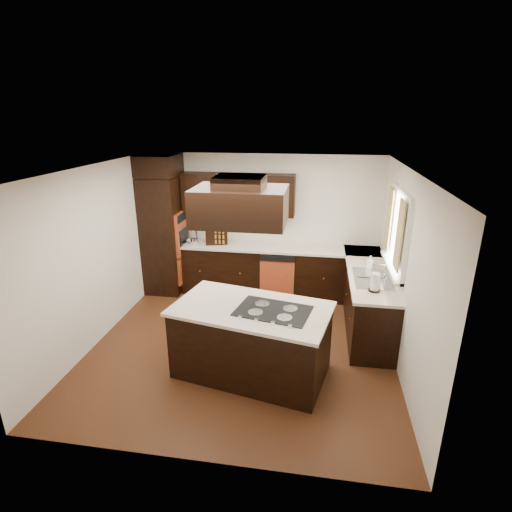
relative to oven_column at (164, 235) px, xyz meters
name	(u,v)px	position (x,y,z in m)	size (l,w,h in m)	color
floor	(243,344)	(1.78, -1.71, -1.07)	(4.20, 4.20, 0.02)	brown
ceiling	(240,168)	(1.78, -1.71, 1.45)	(4.20, 4.20, 0.02)	silver
wall_back	(264,223)	(1.78, 0.40, 0.19)	(4.20, 0.02, 2.50)	silver
wall_front	(194,350)	(1.78, -3.81, 0.19)	(4.20, 0.02, 2.50)	silver
wall_left	(96,255)	(-0.33, -1.71, 0.19)	(0.02, 4.20, 2.50)	silver
wall_right	(405,273)	(3.88, -1.71, 0.19)	(0.02, 4.20, 2.50)	silver
oven_column	(164,235)	(0.00, 0.00, 0.00)	(0.65, 0.75, 2.12)	black
wall_oven_face	(182,233)	(0.35, 0.00, 0.06)	(0.05, 0.62, 0.78)	#B44726
base_cabinets_back	(263,271)	(1.81, 0.09, -0.62)	(2.93, 0.60, 0.88)	black
base_cabinets_right	(367,298)	(3.58, -0.80, -0.62)	(0.60, 2.40, 0.88)	black
countertop_back	(263,247)	(1.81, 0.08, -0.16)	(2.93, 0.63, 0.04)	beige
countertop_right	(369,271)	(3.56, -0.80, -0.16)	(0.63, 2.40, 0.04)	beige
upper_cabinets	(238,194)	(1.34, 0.23, 0.75)	(2.00, 0.34, 0.72)	black
dishwasher_front	(277,280)	(2.10, -0.20, -0.66)	(0.60, 0.05, 0.72)	#B44726
window_frame	(398,230)	(3.85, -1.16, 0.59)	(0.06, 1.32, 1.12)	white
window_pane	(400,230)	(3.87, -1.16, 0.59)	(0.00, 1.20, 1.00)	white
curtain_left	(399,235)	(3.79, -1.57, 0.64)	(0.02, 0.34, 0.90)	beige
curtain_right	(389,219)	(3.79, -0.74, 0.64)	(0.02, 0.34, 0.90)	beige
sink_rim	(372,278)	(3.58, -1.16, -0.14)	(0.52, 0.84, 0.01)	silver
island	(252,341)	(2.01, -2.32, -0.62)	(1.83, 1.00, 0.88)	black
island_top	(251,309)	(2.01, -2.32, -0.16)	(1.90, 1.07, 0.04)	beige
cooktop	(273,311)	(2.28, -2.38, -0.13)	(0.87, 0.58, 0.01)	black
range_hood	(240,206)	(1.88, -2.25, 1.10)	(1.05, 0.72, 0.42)	black
hood_duct	(240,182)	(1.88, -2.25, 1.38)	(0.55, 0.50, 0.13)	black
blender_base	(194,241)	(0.56, 0.02, -0.09)	(0.15, 0.15, 0.10)	silver
blender_pitcher	(194,231)	(0.56, 0.02, 0.09)	(0.13, 0.13, 0.26)	silver
spice_rack	(216,236)	(0.98, 0.03, 0.02)	(0.39, 0.10, 0.33)	black
mixing_bowl	(194,241)	(0.52, 0.08, -0.11)	(0.23, 0.23, 0.06)	white
soap_bottle	(370,262)	(3.58, -0.71, -0.04)	(0.09, 0.09, 0.19)	white
paper_towel	(375,282)	(3.55, -1.60, -0.01)	(0.12, 0.12, 0.25)	white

